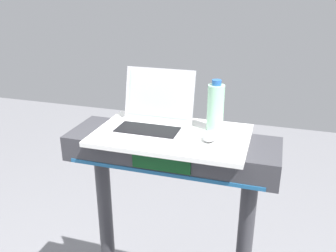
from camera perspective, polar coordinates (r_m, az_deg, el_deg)
desk_board at (r=1.52m, az=0.56°, el=-1.44°), size 0.64×0.40×0.02m
laptop at (r=1.55m, az=-2.47°, el=1.29°), size 0.32×0.28×0.24m
computer_mouse at (r=1.46m, az=6.68°, el=-1.55°), size 0.06×0.10×0.03m
water_bottle at (r=1.53m, az=7.48°, el=2.99°), size 0.07×0.07×0.22m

